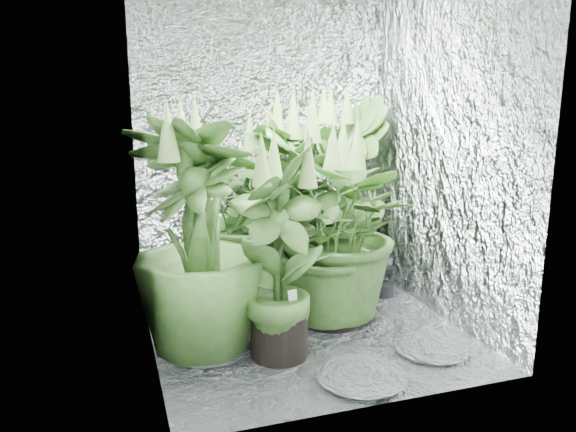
% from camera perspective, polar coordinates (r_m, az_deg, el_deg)
% --- Properties ---
extents(ground, '(1.60, 1.60, 0.00)m').
position_cam_1_polar(ground, '(3.09, 1.75, -11.36)').
color(ground, silver).
rests_on(ground, ground).
extents(walls, '(1.62, 1.62, 2.00)m').
position_cam_1_polar(walls, '(2.83, 1.89, 7.45)').
color(walls, silver).
rests_on(walls, ground).
extents(plant_a, '(1.01, 1.01, 1.15)m').
position_cam_1_polar(plant_a, '(3.38, -2.91, 0.55)').
color(plant_a, black).
rests_on(plant_a, ground).
extents(plant_b, '(0.84, 0.84, 1.27)m').
position_cam_1_polar(plant_b, '(3.14, 0.62, 0.45)').
color(plant_b, black).
rests_on(plant_b, ground).
extents(plant_c, '(0.85, 0.85, 1.31)m').
position_cam_1_polar(plant_c, '(3.65, 5.67, 2.42)').
color(plant_c, black).
rests_on(plant_c, ground).
extents(plant_d, '(0.85, 0.85, 1.23)m').
position_cam_1_polar(plant_d, '(2.66, -9.06, -2.41)').
color(plant_d, black).
rests_on(plant_d, ground).
extents(plant_e, '(1.13, 1.13, 1.13)m').
position_cam_1_polar(plant_e, '(3.00, 4.67, -1.33)').
color(plant_e, black).
rests_on(plant_e, ground).
extents(plant_f, '(0.74, 0.74, 1.10)m').
position_cam_1_polar(plant_f, '(2.62, -0.94, -4.02)').
color(plant_f, black).
rests_on(plant_f, ground).
extents(circulation_fan, '(0.19, 0.29, 0.35)m').
position_cam_1_polar(circulation_fan, '(3.55, 9.17, -5.69)').
color(circulation_fan, black).
rests_on(circulation_fan, ground).
extents(plant_label, '(0.05, 0.03, 0.07)m').
position_cam_1_polar(plant_label, '(2.67, 0.49, -8.30)').
color(plant_label, white).
rests_on(plant_label, plant_f).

